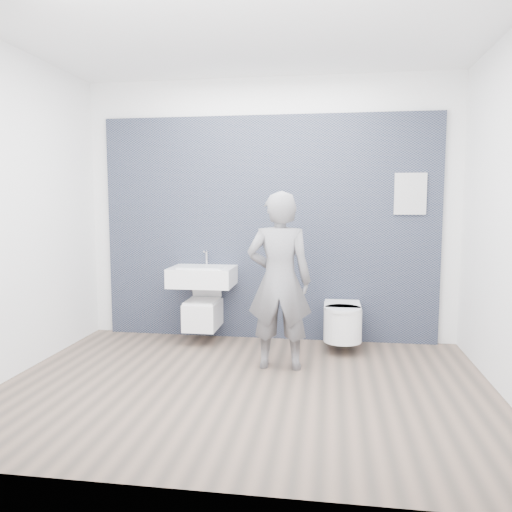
# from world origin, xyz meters

# --- Properties ---
(ground) EXTENTS (4.00, 4.00, 0.00)m
(ground) POSITION_xyz_m (0.00, 0.00, 0.00)
(ground) COLOR brown
(ground) RESTS_ON ground
(room_shell) EXTENTS (4.00, 4.00, 4.00)m
(room_shell) POSITION_xyz_m (0.00, 0.00, 1.74)
(room_shell) COLOR silver
(room_shell) RESTS_ON ground
(tile_wall) EXTENTS (3.60, 0.06, 2.40)m
(tile_wall) POSITION_xyz_m (0.00, 1.47, 0.00)
(tile_wall) COLOR black
(tile_wall) RESTS_ON ground
(washbasin) EXTENTS (0.66, 0.50, 0.50)m
(washbasin) POSITION_xyz_m (-0.66, 1.19, 0.71)
(washbasin) COLOR white
(washbasin) RESTS_ON ground
(toilet_square) EXTENTS (0.34, 0.49, 0.65)m
(toilet_square) POSITION_xyz_m (-0.66, 1.20, 0.32)
(toilet_square) COLOR white
(toilet_square) RESTS_ON ground
(toilet_rounded) EXTENTS (0.37, 0.63, 0.34)m
(toilet_rounded) POSITION_xyz_m (0.80, 1.12, 0.29)
(toilet_rounded) COLOR white
(toilet_rounded) RESTS_ON ground
(info_placard) EXTENTS (0.32, 0.03, 0.42)m
(info_placard) POSITION_xyz_m (1.47, 1.43, 0.00)
(info_placard) COLOR white
(info_placard) RESTS_ON ground
(visitor) EXTENTS (0.59, 0.40, 1.58)m
(visitor) POSITION_xyz_m (0.23, 0.49, 0.79)
(visitor) COLOR slate
(visitor) RESTS_ON ground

